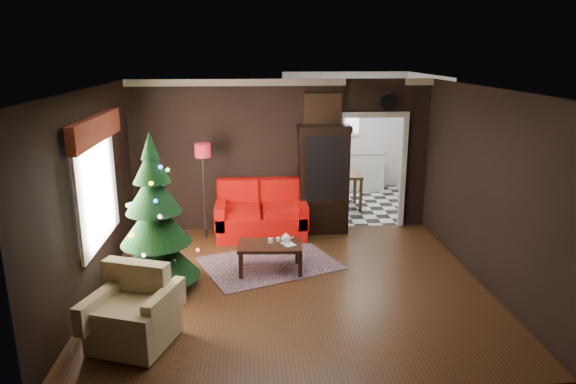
{
  "coord_description": "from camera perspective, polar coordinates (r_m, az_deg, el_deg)",
  "views": [
    {
      "loc": [
        -0.57,
        -6.85,
        3.29
      ],
      "look_at": [
        0.0,
        0.9,
        1.15
      ],
      "focal_mm": 32.2,
      "sensor_mm": 36.0,
      "label": 1
    }
  ],
  "objects": [
    {
      "name": "kitchen_window",
      "position": [
        12.61,
        6.26,
        8.06
      ],
      "size": [
        0.7,
        0.06,
        0.7
      ],
      "primitive_type": "cube",
      "color": "white",
      "rests_on": "ground"
    },
    {
      "name": "loveseat",
      "position": [
        9.33,
        -2.97,
        -2.03
      ],
      "size": [
        1.7,
        0.9,
        1.0
      ],
      "primitive_type": null,
      "color": "maroon",
      "rests_on": "ground"
    },
    {
      "name": "cup_b",
      "position": [
        7.99,
        -1.1,
        -5.24
      ],
      "size": [
        0.08,
        0.08,
        0.06
      ],
      "primitive_type": "cylinder",
      "rotation": [
        0.0,
        0.0,
        0.23
      ],
      "color": "white",
      "rests_on": "coffee_table"
    },
    {
      "name": "christmas_tree",
      "position": [
        7.39,
        -14.5,
        -2.75
      ],
      "size": [
        1.2,
        1.2,
        2.24
      ],
      "primitive_type": null,
      "rotation": [
        0.0,
        0.0,
        -0.02
      ],
      "color": "black",
      "rests_on": "ground"
    },
    {
      "name": "wall_clock",
      "position": [
        9.68,
        11.06,
        9.72
      ],
      "size": [
        0.32,
        0.32,
        0.06
      ],
      "primitive_type": "cylinder",
      "color": "silver",
      "rests_on": "wall_back"
    },
    {
      "name": "valance",
      "position": [
        7.42,
        -20.43,
        6.53
      ],
      "size": [
        0.12,
        2.1,
        0.35
      ],
      "primitive_type": "cube",
      "color": "maroon",
      "rests_on": "wall_left"
    },
    {
      "name": "kitchen_floor",
      "position": [
        11.56,
        7.29,
        -1.26
      ],
      "size": [
        3.0,
        3.0,
        0.0
      ],
      "primitive_type": "plane",
      "color": "silver",
      "rests_on": "ground"
    },
    {
      "name": "book",
      "position": [
        7.78,
        -0.46,
        -5.2
      ],
      "size": [
        0.15,
        0.08,
        0.22
      ],
      "primitive_type": "imported",
      "rotation": [
        0.0,
        0.0,
        0.43
      ],
      "color": "#9D805C",
      "rests_on": "coffee_table"
    },
    {
      "name": "curio_cabinet",
      "position": [
        9.51,
        3.9,
        1.11
      ],
      "size": [
        0.9,
        0.45,
        1.9
      ],
      "primitive_type": null,
      "color": "black",
      "rests_on": "ground"
    },
    {
      "name": "wall_left",
      "position": [
        7.43,
        -21.1,
        -0.39
      ],
      "size": [
        0.0,
        5.5,
        5.5
      ],
      "primitive_type": "plane",
      "rotation": [
        1.57,
        0.0,
        1.57
      ],
      "color": "black",
      "rests_on": "ground"
    },
    {
      "name": "kitchen_table",
      "position": [
        11.12,
        6.14,
        0.11
      ],
      "size": [
        0.7,
        0.7,
        0.75
      ],
      "primitive_type": null,
      "color": "brown",
      "rests_on": "ground"
    },
    {
      "name": "floor",
      "position": [
        7.62,
        0.51,
        -10.18
      ],
      "size": [
        5.5,
        5.5,
        0.0
      ],
      "primitive_type": "plane",
      "color": "black",
      "rests_on": "ground"
    },
    {
      "name": "ceiling",
      "position": [
        6.89,
        0.56,
        11.32
      ],
      "size": [
        5.5,
        5.5,
        0.0
      ],
      "primitive_type": "plane",
      "rotation": [
        3.14,
        0.0,
        0.0
      ],
      "color": "white",
      "rests_on": "ground"
    },
    {
      "name": "wall_right",
      "position": [
        7.85,
        20.98,
        0.41
      ],
      "size": [
        0.0,
        5.5,
        5.5
      ],
      "primitive_type": "plane",
      "rotation": [
        1.57,
        0.0,
        -1.57
      ],
      "color": "black",
      "rests_on": "ground"
    },
    {
      "name": "wall_front",
      "position": [
        4.78,
        3.03,
        -7.93
      ],
      "size": [
        5.5,
        0.0,
        5.5
      ],
      "primitive_type": "plane",
      "rotation": [
        -1.57,
        0.0,
        0.0
      ],
      "color": "black",
      "rests_on": "ground"
    },
    {
      "name": "doorway",
      "position": [
        9.88,
        9.19,
        2.09
      ],
      "size": [
        1.1,
        0.1,
        2.1
      ],
      "primitive_type": null,
      "color": "silver",
      "rests_on": "ground"
    },
    {
      "name": "rug",
      "position": [
        8.32,
        -2.04,
        -7.87
      ],
      "size": [
        2.42,
        2.11,
        0.01
      ],
      "primitive_type": "cube",
      "rotation": [
        0.0,
        0.0,
        0.38
      ],
      "color": "#5F4452",
      "rests_on": "ground"
    },
    {
      "name": "kitchen_counter",
      "position": [
        12.59,
        6.3,
        2.26
      ],
      "size": [
        1.8,
        0.6,
        0.9
      ],
      "primitive_type": "cube",
      "color": "silver",
      "rests_on": "ground"
    },
    {
      "name": "floor_lamp",
      "position": [
        9.28,
        -9.19,
        -0.18
      ],
      "size": [
        0.34,
        0.34,
        1.8
      ],
      "primitive_type": null,
      "rotation": [
        0.0,
        0.0,
        0.15
      ],
      "color": "black",
      "rests_on": "ground"
    },
    {
      "name": "wall_back",
      "position": [
        9.56,
        -0.71,
        3.99
      ],
      "size": [
        5.5,
        0.0,
        5.5
      ],
      "primitive_type": "plane",
      "rotation": [
        1.57,
        0.0,
        0.0
      ],
      "color": "black",
      "rests_on": "ground"
    },
    {
      "name": "left_window",
      "position": [
        7.59,
        -20.43,
        0.38
      ],
      "size": [
        0.05,
        1.6,
        1.4
      ],
      "primitive_type": "cube",
      "color": "white",
      "rests_on": "wall_left"
    },
    {
      "name": "armchair",
      "position": [
        6.26,
        -16.77,
        -12.2
      ],
      "size": [
        1.09,
        1.09,
        0.88
      ],
      "primitive_type": null,
      "rotation": [
        0.0,
        0.0,
        -0.34
      ],
      "color": "beige",
      "rests_on": "ground"
    },
    {
      "name": "teapot",
      "position": [
        7.9,
        -0.23,
        -5.14
      ],
      "size": [
        0.18,
        0.18,
        0.15
      ],
      "primitive_type": null,
      "rotation": [
        0.0,
        0.0,
        -0.11
      ],
      "color": "white",
      "rests_on": "coffee_table"
    },
    {
      "name": "cup_a",
      "position": [
        7.94,
        -1.96,
        -5.36
      ],
      "size": [
        0.09,
        0.09,
        0.07
      ],
      "primitive_type": "cylinder",
      "rotation": [
        0.0,
        0.0,
        -0.11
      ],
      "color": "white",
      "rests_on": "coffee_table"
    },
    {
      "name": "coffee_table",
      "position": [
        7.96,
        -2.02,
        -7.24
      ],
      "size": [
        0.99,
        0.63,
        0.43
      ],
      "primitive_type": null,
      "rotation": [
        0.0,
        0.0,
        -0.05
      ],
      "color": "black",
      "rests_on": "rug"
    },
    {
      "name": "painting",
      "position": [
        9.46,
        3.89,
        9.05
      ],
      "size": [
        0.62,
        0.05,
        0.52
      ],
      "primitive_type": "cube",
      "color": "#A57045",
      "rests_on": "wall_back"
    }
  ]
}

